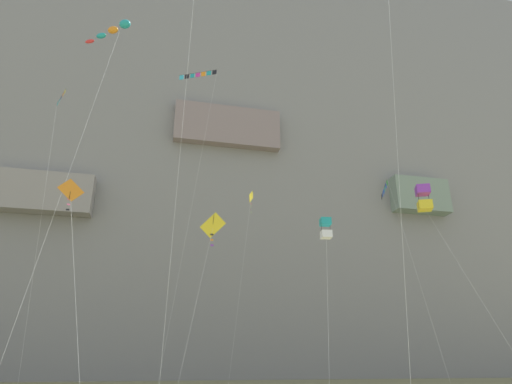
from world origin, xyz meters
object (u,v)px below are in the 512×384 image
(kite_diamond_upper_left, at_px, (212,228))
(kite_windsock_upper_mid, at_px, (114,30))
(kite_box_low_left, at_px, (424,198))
(kite_diamond_high_right, at_px, (250,208))
(kite_banner_high_center, at_px, (387,196))
(kite_diamond_low_right, at_px, (71,198))
(kite_box_near_cliff, at_px, (326,229))
(kite_banner_far_right, at_px, (54,139))
(kite_banner_mid_left, at_px, (197,84))

(kite_diamond_upper_left, bearing_deg, kite_windsock_upper_mid, -154.69)
(kite_box_low_left, distance_m, kite_diamond_high_right, 16.73)
(kite_banner_high_center, bearing_deg, kite_diamond_high_right, 173.96)
(kite_diamond_low_right, xyz_separation_m, kite_windsock_upper_mid, (0.23, 3.98, 15.88))
(kite_box_near_cliff, bearing_deg, kite_diamond_low_right, -176.40)
(kite_diamond_low_right, distance_m, kite_windsock_upper_mid, 16.37)
(kite_diamond_upper_left, xyz_separation_m, kite_banner_high_center, (19.24, 5.66, 6.47))
(kite_diamond_low_right, xyz_separation_m, kite_diamond_high_right, (13.83, 15.45, 5.77))
(kite_banner_high_center, bearing_deg, kite_windsock_upper_mid, -160.65)
(kite_box_near_cliff, relative_size, kite_windsock_upper_mid, 0.41)
(kite_banner_far_right, relative_size, kite_diamond_high_right, 1.46)
(kite_windsock_upper_mid, bearing_deg, kite_diamond_low_right, -93.36)
(kite_windsock_upper_mid, distance_m, kite_banner_far_right, 13.81)
(kite_box_near_cliff, bearing_deg, kite_box_low_left, 19.61)
(kite_box_near_cliff, height_order, kite_banner_high_center, kite_banner_high_center)
(kite_box_near_cliff, height_order, kite_diamond_high_right, kite_diamond_high_right)
(kite_diamond_low_right, height_order, kite_banner_mid_left, kite_banner_mid_left)
(kite_box_near_cliff, bearing_deg, kite_banner_high_center, 46.11)
(kite_box_near_cliff, bearing_deg, kite_diamond_upper_left, 133.40)
(kite_box_near_cliff, relative_size, kite_banner_mid_left, 0.34)
(kite_box_near_cliff, height_order, kite_banner_mid_left, kite_banner_mid_left)
(kite_windsock_upper_mid, bearing_deg, kite_diamond_upper_left, 25.31)
(kite_diamond_upper_left, distance_m, kite_windsock_upper_mid, 17.77)
(kite_banner_mid_left, xyz_separation_m, kite_windsock_upper_mid, (-7.55, -11.62, -4.12))
(kite_diamond_upper_left, distance_m, kite_box_near_cliff, 10.10)
(kite_banner_mid_left, bearing_deg, kite_box_near_cliff, -60.35)
(kite_banner_mid_left, xyz_separation_m, kite_diamond_high_right, (6.04, -0.15, -14.24))
(kite_box_low_left, relative_size, kite_banner_high_center, 0.81)
(kite_windsock_upper_mid, height_order, kite_banner_far_right, kite_windsock_upper_mid)
(kite_box_near_cliff, relative_size, kite_diamond_high_right, 0.60)
(kite_banner_mid_left, relative_size, kite_banner_high_center, 1.65)
(kite_diamond_upper_left, bearing_deg, kite_banner_mid_left, 101.28)
(kite_banner_mid_left, relative_size, kite_box_low_left, 2.04)
(kite_diamond_upper_left, distance_m, kite_box_low_left, 17.83)
(kite_box_low_left, distance_m, kite_banner_far_right, 34.87)
(kite_diamond_upper_left, xyz_separation_m, kite_banner_mid_left, (-1.47, 7.36, 18.83))
(kite_banner_far_right, xyz_separation_m, kite_banner_high_center, (34.24, -1.68, -3.75))
(kite_box_near_cliff, distance_m, kite_windsock_upper_mid, 23.02)
(kite_box_near_cliff, xyz_separation_m, kite_banner_far_right, (-21.84, 14.57, 11.93))
(kite_diamond_upper_left, distance_m, kite_diamond_high_right, 9.70)
(kite_diamond_upper_left, height_order, kite_box_low_left, kite_box_low_left)
(kite_banner_mid_left, bearing_deg, kite_diamond_low_right, -116.51)
(kite_box_near_cliff, distance_m, kite_box_low_left, 11.92)
(kite_windsock_upper_mid, bearing_deg, kite_banner_far_right, 117.29)
(kite_box_near_cliff, xyz_separation_m, kite_diamond_low_right, (-16.09, -1.01, 0.54))
(kite_banner_mid_left, distance_m, kite_banner_far_right, 16.04)
(kite_box_near_cliff, distance_m, kite_diamond_low_right, 16.13)
(kite_diamond_upper_left, xyz_separation_m, kite_diamond_high_right, (4.58, 7.21, 4.59))
(kite_diamond_upper_left, height_order, kite_banner_far_right, kite_banner_far_right)
(kite_windsock_upper_mid, xyz_separation_m, kite_banner_far_right, (-5.99, 11.60, -4.49))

